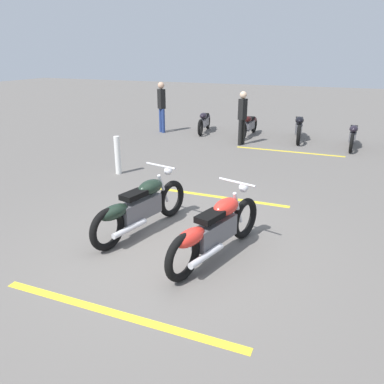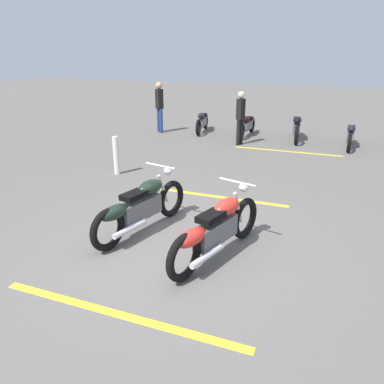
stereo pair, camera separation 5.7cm
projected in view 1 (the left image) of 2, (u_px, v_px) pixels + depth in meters
name	position (u px, v px, depth m)	size (l,w,h in m)	color
ground_plane	(171.00, 249.00, 5.86)	(60.00, 60.00, 0.00)	#66605B
motorcycle_bright_foreground	(215.00, 229.00, 5.46)	(2.18, 0.79, 1.04)	black
motorcycle_dark_foreground	(140.00, 207.00, 6.26)	(2.20, 0.73, 1.04)	black
motorcycle_row_left	(353.00, 135.00, 11.88)	(1.96, 0.25, 0.74)	black
motorcycle_row_center	(299.00, 127.00, 12.91)	(2.18, 0.45, 0.82)	black
motorcycle_row_right	(250.00, 125.00, 13.54)	(1.94, 0.25, 0.73)	black
motorcycle_row_far_right	(205.00, 121.00, 14.19)	(1.95, 0.44, 0.74)	black
bystander_near_row	(242.00, 115.00, 12.04)	(0.29, 0.26, 1.68)	black
bystander_secondary	(162.00, 105.00, 13.91)	(0.31, 0.32, 1.81)	navy
bollard_post	(118.00, 155.00, 9.30)	(0.14, 0.14, 0.93)	white
parking_stripe_near	(116.00, 314.00, 4.42)	(3.20, 0.12, 0.01)	yellow
parking_stripe_mid	(212.00, 196.00, 8.00)	(3.20, 0.12, 0.01)	yellow
parking_stripe_far	(289.00, 152.00, 11.51)	(3.20, 0.12, 0.01)	yellow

